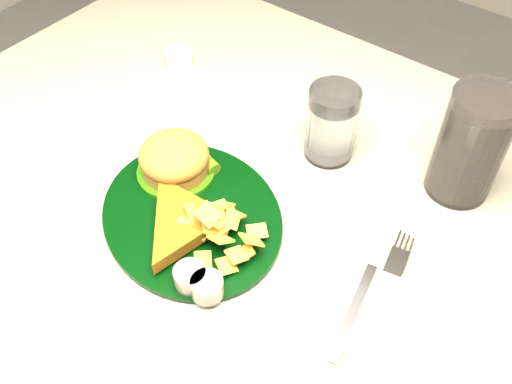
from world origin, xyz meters
TOP-DOWN VIEW (x-y plane):
  - table at (0.00, 0.00)m, footprint 1.20×0.80m
  - dinner_plate at (-0.09, -0.09)m, footprint 0.34×0.31m
  - water_glass at (-0.01, 0.12)m, footprint 0.09×0.09m
  - cola_glass at (0.16, 0.17)m, footprint 0.10×0.10m
  - fork_napkin at (0.15, -0.07)m, footprint 0.17×0.20m
  - ramekin at (-0.33, 0.15)m, footprint 0.05×0.05m

SIDE VIEW (x-z plane):
  - table at x=0.00m, z-range 0.00..0.75m
  - fork_napkin at x=0.15m, z-range 0.75..0.76m
  - ramekin at x=-0.33m, z-range 0.75..0.78m
  - dinner_plate at x=-0.09m, z-range 0.75..0.81m
  - water_glass at x=-0.01m, z-range 0.75..0.86m
  - cola_glass at x=0.16m, z-range 0.75..0.91m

